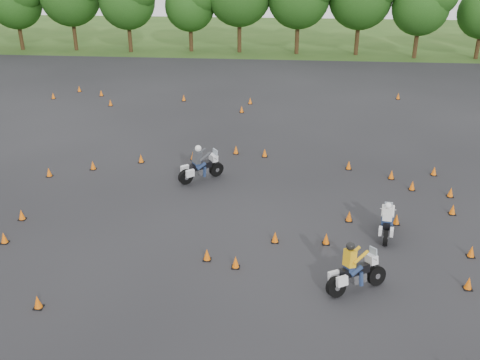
% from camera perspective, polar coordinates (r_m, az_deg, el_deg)
% --- Properties ---
extents(ground, '(140.00, 140.00, 0.00)m').
position_cam_1_polar(ground, '(21.11, -1.01, -7.41)').
color(ground, '#2D5119').
rests_on(ground, ground).
extents(asphalt_pad, '(62.00, 62.00, 0.00)m').
position_cam_1_polar(asphalt_pad, '(26.38, 0.40, -0.60)').
color(asphalt_pad, black).
rests_on(asphalt_pad, ground).
extents(treeline, '(86.65, 32.64, 10.68)m').
position_cam_1_polar(treeline, '(53.47, 5.83, 17.13)').
color(treeline, '#1D4413').
rests_on(treeline, ground).
extents(traffic_cones, '(35.95, 32.63, 0.45)m').
position_cam_1_polar(traffic_cones, '(25.86, 1.35, -0.59)').
color(traffic_cones, orange).
rests_on(traffic_cones, asphalt_pad).
extents(rider_grey, '(2.45, 2.21, 1.95)m').
position_cam_1_polar(rider_grey, '(26.73, -4.24, 1.95)').
color(rider_grey, '#36383C').
rests_on(rider_grey, ground).
extents(rider_yellow, '(2.41, 1.80, 1.83)m').
position_cam_1_polar(rider_yellow, '(18.75, 12.57, -9.20)').
color(rider_yellow, gold).
rests_on(rider_yellow, ground).
extents(rider_white, '(1.04, 2.15, 1.59)m').
position_cam_1_polar(rider_white, '(22.40, 15.53, -4.03)').
color(rider_white, silver).
rests_on(rider_white, ground).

